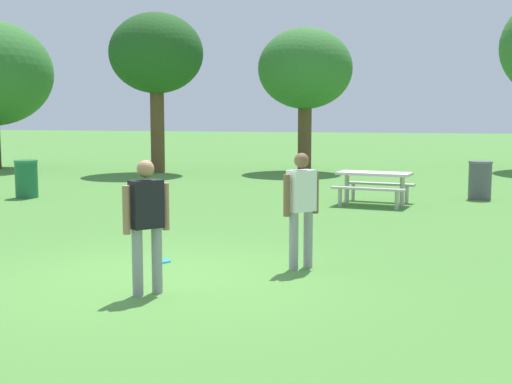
# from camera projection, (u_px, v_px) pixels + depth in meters

# --- Properties ---
(ground_plane) EXTENTS (120.00, 120.00, 0.00)m
(ground_plane) POSITION_uv_depth(u_px,v_px,m) (158.00, 280.00, 9.15)
(ground_plane) COLOR #4C8438
(person_thrower) EXTENTS (0.44, 0.48, 1.64)m
(person_thrower) POSITION_uv_depth(u_px,v_px,m) (146.00, 218.00, 8.32)
(person_thrower) COLOR gray
(person_thrower) RESTS_ON ground
(person_catcher) EXTENTS (0.44, 0.48, 1.64)m
(person_catcher) POSITION_uv_depth(u_px,v_px,m) (301.00, 203.00, 9.69)
(person_catcher) COLOR gray
(person_catcher) RESTS_ON ground
(frisbee) EXTENTS (0.25, 0.25, 0.03)m
(frisbee) POSITION_uv_depth(u_px,v_px,m) (162.00, 261.00, 10.23)
(frisbee) COLOR #2D9EDB
(frisbee) RESTS_ON ground
(picnic_table_near) EXTENTS (1.92, 1.69, 0.77)m
(picnic_table_near) POSITION_uv_depth(u_px,v_px,m) (374.00, 181.00, 16.33)
(picnic_table_near) COLOR beige
(picnic_table_near) RESTS_ON ground
(trash_can_beside_table) EXTENTS (0.59, 0.59, 0.96)m
(trash_can_beside_table) POSITION_uv_depth(u_px,v_px,m) (26.00, 179.00, 17.63)
(trash_can_beside_table) COLOR #1E663D
(trash_can_beside_table) RESTS_ON ground
(trash_can_further_along) EXTENTS (0.59, 0.59, 0.96)m
(trash_can_further_along) POSITION_uv_depth(u_px,v_px,m) (480.00, 180.00, 17.34)
(trash_can_further_along) COLOR #515156
(trash_can_further_along) RESTS_ON ground
(tree_broad_center) EXTENTS (3.31, 3.31, 5.61)m
(tree_broad_center) POSITION_uv_depth(u_px,v_px,m) (156.00, 55.00, 24.29)
(tree_broad_center) COLOR brown
(tree_broad_center) RESTS_ON ground
(tree_far_right) EXTENTS (3.39, 3.39, 5.14)m
(tree_far_right) POSITION_uv_depth(u_px,v_px,m) (305.00, 70.00, 24.79)
(tree_far_right) COLOR brown
(tree_far_right) RESTS_ON ground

